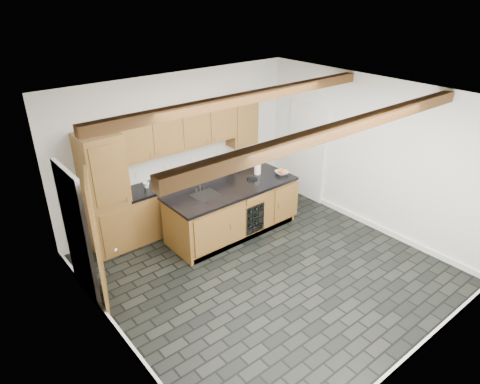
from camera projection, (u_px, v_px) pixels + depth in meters
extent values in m
plane|color=black|center=(267.00, 270.00, 6.97)|extent=(5.00, 5.00, 0.00)
plane|color=white|center=(180.00, 147.00, 8.08)|extent=(5.00, 0.00, 5.00)
plane|color=white|center=(110.00, 254.00, 4.93)|extent=(0.00, 5.00, 5.00)
plane|color=white|center=(370.00, 154.00, 7.76)|extent=(0.00, 5.00, 5.00)
plane|color=white|center=(272.00, 100.00, 5.72)|extent=(5.00, 5.00, 0.00)
cube|color=#573216|center=(343.00, 128.00, 4.94)|extent=(4.90, 0.15, 0.15)
cube|color=#573216|center=(244.00, 98.00, 6.19)|extent=(4.90, 0.15, 0.15)
cube|color=white|center=(125.00, 340.00, 5.54)|extent=(0.04, 5.00, 0.10)
cube|color=white|center=(360.00, 219.00, 8.35)|extent=(0.04, 5.00, 0.10)
cube|color=white|center=(403.00, 362.00, 5.22)|extent=(5.00, 0.04, 0.10)
cube|color=white|center=(77.00, 235.00, 6.02)|extent=(0.06, 0.94, 2.04)
cube|color=brown|center=(97.00, 243.00, 5.87)|extent=(0.31, 0.77, 2.00)
cube|color=white|center=(307.00, 151.00, 8.96)|extent=(0.06, 0.98, 2.04)
cube|color=black|center=(307.00, 152.00, 8.98)|extent=(0.02, 0.86, 1.96)
cube|color=brown|center=(106.00, 194.00, 7.10)|extent=(0.65, 0.60, 2.10)
cube|color=brown|center=(190.00, 198.00, 8.29)|extent=(2.60, 0.60, 0.88)
cube|color=black|center=(188.00, 177.00, 8.08)|extent=(2.64, 0.62, 0.05)
cube|color=white|center=(179.00, 158.00, 8.15)|extent=(2.60, 0.02, 0.52)
cube|color=brown|center=(177.00, 129.00, 7.70)|extent=(2.40, 0.35, 0.75)
cube|color=brown|center=(242.00, 121.00, 8.61)|extent=(0.60, 0.35, 1.00)
cube|color=brown|center=(232.00, 211.00, 7.85)|extent=(2.40, 0.90, 0.88)
cube|color=black|center=(231.00, 188.00, 7.64)|extent=(2.46, 0.96, 0.05)
cube|color=brown|center=(215.00, 232.00, 7.10)|extent=(0.80, 0.02, 0.70)
cube|color=brown|center=(286.00, 203.00, 8.04)|extent=(0.60, 0.02, 0.70)
cube|color=black|center=(250.00, 216.00, 7.75)|extent=(0.42, 0.30, 0.56)
cylinder|color=black|center=(245.00, 223.00, 7.67)|extent=(0.07, 0.26, 0.07)
cylinder|color=black|center=(257.00, 204.00, 7.71)|extent=(0.07, 0.26, 0.07)
cylinder|color=black|center=(251.00, 220.00, 7.75)|extent=(0.07, 0.26, 0.07)
cylinder|color=black|center=(251.00, 213.00, 7.69)|extent=(0.07, 0.26, 0.07)
cylinder|color=black|center=(251.00, 207.00, 7.63)|extent=(0.07, 0.26, 0.07)
cylinder|color=black|center=(257.00, 224.00, 7.89)|extent=(0.07, 0.26, 0.07)
cylinder|color=black|center=(245.00, 209.00, 7.55)|extent=(0.07, 0.26, 0.07)
cylinder|color=black|center=(245.00, 216.00, 7.61)|extent=(0.07, 0.26, 0.07)
cube|color=black|center=(206.00, 196.00, 7.32)|extent=(0.45, 0.40, 0.02)
cylinder|color=silver|center=(200.00, 187.00, 7.40)|extent=(0.02, 0.02, 0.20)
torus|color=silver|center=(200.00, 179.00, 7.33)|extent=(0.18, 0.02, 0.18)
cylinder|color=silver|center=(196.00, 191.00, 7.38)|extent=(0.02, 0.02, 0.08)
cylinder|color=silver|center=(204.00, 188.00, 7.47)|extent=(0.02, 0.02, 0.08)
cube|color=black|center=(252.00, 178.00, 7.91)|extent=(0.20, 0.16, 0.04)
cylinder|color=black|center=(252.00, 177.00, 7.90)|extent=(0.12, 0.12, 0.01)
imported|color=beige|center=(282.00, 173.00, 8.10)|extent=(0.31, 0.31, 0.06)
sphere|color=#C6401A|center=(284.00, 171.00, 8.12)|extent=(0.07, 0.07, 0.07)
sphere|color=orange|center=(281.00, 170.00, 8.13)|extent=(0.07, 0.07, 0.07)
sphere|color=#599929|center=(279.00, 171.00, 8.09)|extent=(0.07, 0.07, 0.07)
sphere|color=red|center=(281.00, 172.00, 8.05)|extent=(0.07, 0.07, 0.07)
sphere|color=orange|center=(284.00, 172.00, 8.07)|extent=(0.07, 0.07, 0.07)
cylinder|color=white|center=(258.00, 169.00, 8.08)|extent=(0.12, 0.12, 0.22)
imported|color=white|center=(146.00, 185.00, 7.56)|extent=(0.13, 0.13, 0.10)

